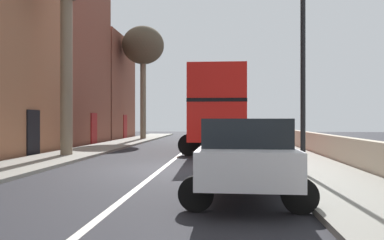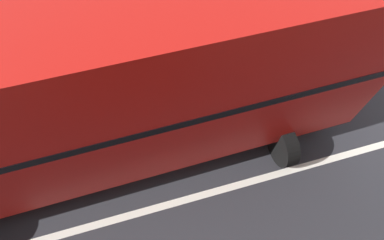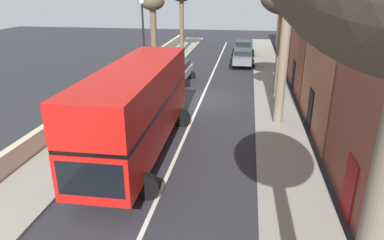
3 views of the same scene
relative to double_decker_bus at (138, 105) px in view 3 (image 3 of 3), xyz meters
The scene contains 14 objects.
ground_plane 9.01m from the double_decker_bus, 101.27° to the right, with size 84.00×84.00×0.00m, color #28282D.
road_centre_line 9.01m from the double_decker_bus, 101.27° to the right, with size 0.16×54.00×0.01m, color silver.
sidewalk_left 11.02m from the double_decker_bus, 127.74° to the right, with size 2.60×60.00×0.12m, color gray.
sidewalk_right 9.39m from the double_decker_bus, 69.43° to the right, with size 2.60×60.00×0.12m, color gray.
terraced_houses_left 13.46m from the double_decker_bus, 140.54° to the right, with size 4.07×47.68×10.92m.
boundary_wall_right 9.93m from the double_decker_bus, 60.88° to the right, with size 0.36×54.00×1.02m, color beige.
double_decker_bus is the anchor object (origin of this frame).
parked_car_grey_left_0 20.23m from the double_decker_bus, 102.01° to the right, with size 2.48×4.18×1.60m.
parked_car_white_right_1 13.05m from the double_decker_bus, 86.47° to the right, with size 2.51×4.20×1.66m.
parked_car_green_left_3 25.71m from the double_decker_bus, 99.42° to the right, with size 2.52×3.92×1.65m.
street_tree_left_0 13.06m from the double_decker_bus, 123.68° to the right, with size 3.27×3.27×7.70m.
street_tree_right_3 16.53m from the double_decker_bus, 77.71° to the right, with size 2.05×2.05×6.75m.
lamppost_right 10.40m from the double_decker_bus, 75.38° to the right, with size 0.32×0.32×6.31m.
litter_bin_right 19.71m from the double_decker_bus, 79.44° to the right, with size 0.55×0.55×1.01m.
Camera 3 is at (-2.93, 22.38, 7.17)m, focal length 32.31 mm.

